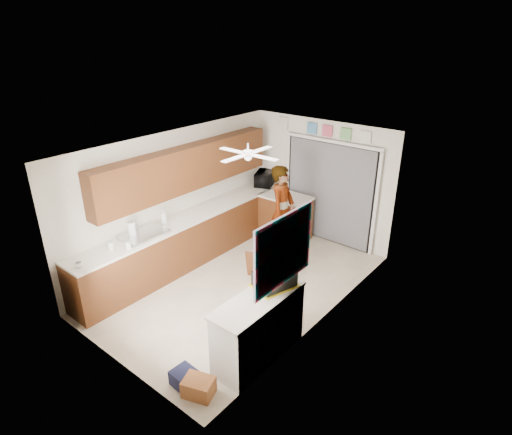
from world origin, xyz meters
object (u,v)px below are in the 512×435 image
Objects in this scene: cup at (79,265)px; cardboard_box at (199,387)px; navy_crate at (185,379)px; suitcase at (274,279)px; microwave at (265,178)px; soap_bottle at (164,216)px; dog at (289,262)px; man at (282,212)px; paper_towel_roll at (132,230)px.

cardboard_box is at bearing 1.20° from cup.
navy_crate is (-0.24, 0.00, -0.01)m from cardboard_box.
cup is at bearing -134.19° from suitcase.
microwave is at bearing 90.94° from cup.
microwave reaches higher than cardboard_box.
dog is at bearing 35.80° from soap_bottle.
navy_crate is at bearing 180.00° from cardboard_box.
cup is 3.54m from dog.
paper_towel_roll is at bearing 139.94° from man.
man is (1.27, 2.49, -0.16)m from paper_towel_roll.
man is 2.99× the size of dog.
microwave is at bearing 118.95° from cardboard_box.
paper_towel_roll reaches higher than cup.
soap_bottle reaches higher than paper_towel_roll.
cup is 0.06× the size of man.
soap_bottle is 0.80× the size of cardboard_box.
soap_bottle is 0.87× the size of navy_crate.
cup is 0.22× the size of suitcase.
paper_towel_roll is at bearing 100.90° from cup.
dog is at bearing -146.45° from man.
cup is 2.32m from navy_crate.
man is at bearing 73.50° from cup.
man is at bearing 139.84° from suitcase.
suitcase is 1.66m from cardboard_box.
navy_crate is at bearing -88.29° from suitcase.
cardboard_box is at bearing -78.56° from suitcase.
suitcase is at bearing 6.88° from paper_towel_roll.
soap_bottle is at bearing -132.24° from dog.
navy_crate is (-0.35, -1.37, -0.95)m from suitcase.
cup is at bearing 150.52° from man.
dog reaches higher than navy_crate.
soap_bottle is 2.22m from man.
soap_bottle is 0.16× the size of man.
microwave reaches higher than dog.
navy_crate is 0.18× the size of man.
soap_bottle is 1.07× the size of paper_towel_roll.
navy_crate is 0.55× the size of dog.
microwave is at bearing 38.17° from man.
man reaches higher than cup.
suitcase is (2.58, -3.08, -0.04)m from microwave.
dog is (1.81, 1.98, -0.84)m from paper_towel_roll.
cup is at bearing -83.36° from soap_bottle.
soap_bottle is 2.68× the size of cup.
paper_towel_roll is (-0.21, 1.10, 0.09)m from cup.
paper_towel_roll is at bearing -120.55° from dog.
cardboard_box is at bearing -33.54° from soap_bottle.
soap_bottle is 0.48× the size of dog.
navy_crate is (2.35, -1.72, -0.98)m from soap_bottle.
microwave is 2.36m from dog.
man is at bearing 62.92° from paper_towel_roll.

